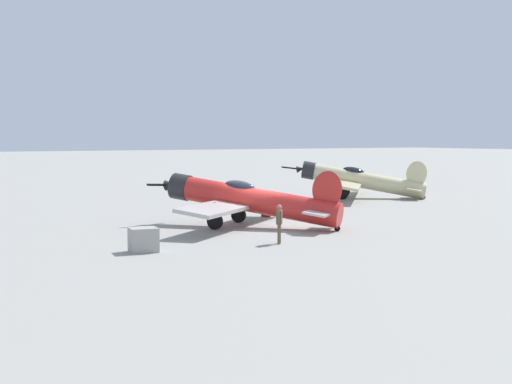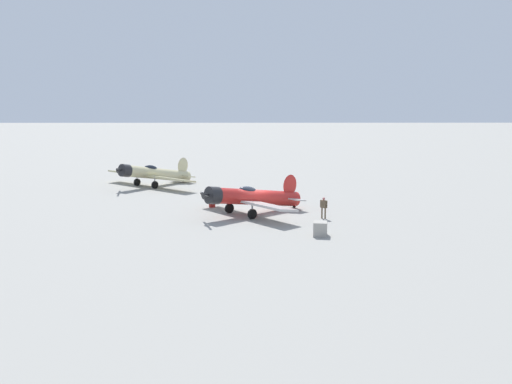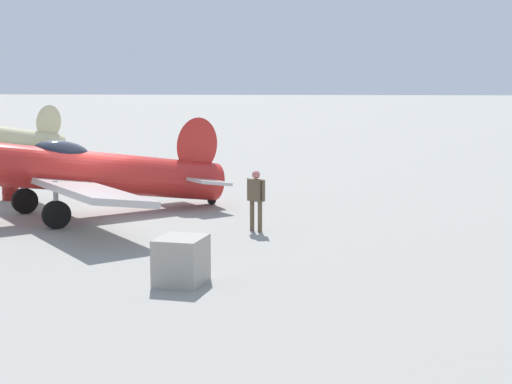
% 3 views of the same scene
% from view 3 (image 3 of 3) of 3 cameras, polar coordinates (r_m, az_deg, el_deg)
% --- Properties ---
extents(ground_plane, '(400.00, 400.00, 0.00)m').
position_cam_3_polar(ground_plane, '(25.06, -11.68, -1.68)').
color(ground_plane, gray).
extents(airplane_foreground, '(9.07, 9.50, 3.03)m').
position_cam_3_polar(airplane_foreground, '(24.70, -12.84, 1.43)').
color(airplane_foreground, red).
rests_on(airplane_foreground, ground_plane).
extents(ground_crew_mechanic, '(0.54, 0.47, 1.69)m').
position_cam_3_polar(ground_crew_mechanic, '(21.88, 0.00, -0.20)').
color(ground_crew_mechanic, brown).
rests_on(ground_crew_mechanic, ground_plane).
extents(equipment_crate, '(1.08, 1.22, 0.97)m').
position_cam_3_polar(equipment_crate, '(16.44, -5.36, -4.90)').
color(equipment_crate, '#9E998E').
rests_on(equipment_crate, ground_plane).
extents(fuel_drum, '(0.60, 0.60, 0.81)m').
position_cam_3_polar(fuel_drum, '(29.05, -17.14, 0.25)').
color(fuel_drum, maroon).
rests_on(fuel_drum, ground_plane).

